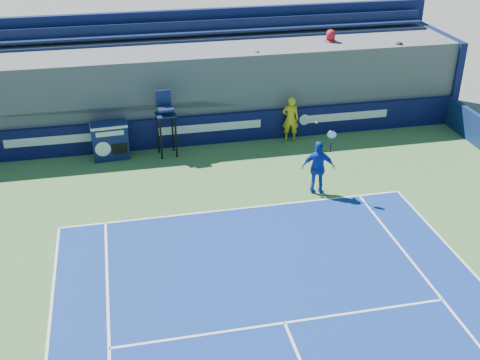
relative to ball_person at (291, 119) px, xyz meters
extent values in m
imported|color=yellow|center=(0.00, 0.00, 0.00)|extent=(0.73, 0.55, 1.80)
cube|color=white|center=(-3.14, -4.87, -0.89)|extent=(10.97, 0.07, 0.00)
cube|color=white|center=(-3.14, -10.35, -0.89)|extent=(8.23, 0.07, 0.00)
cube|color=#0B0E40|center=(-3.14, 0.35, -0.31)|extent=(20.40, 0.20, 1.20)
cube|color=white|center=(-9.14, 0.24, -0.19)|extent=(3.20, 0.01, 0.32)
cube|color=white|center=(-3.14, 0.24, -0.19)|extent=(4.00, 0.01, 0.32)
cube|color=white|center=(2.36, 0.24, -0.19)|extent=(3.60, 0.01, 0.32)
cylinder|color=white|center=(0.66, 0.24, -0.19)|extent=(0.44, 0.01, 0.44)
cube|color=#0E1A48|center=(-6.95, -0.17, -0.21)|extent=(1.34, 0.79, 1.40)
cube|color=silver|center=(-6.95, -0.17, 0.42)|extent=(1.37, 0.81, 0.10)
cylinder|color=white|center=(-7.23, -0.55, -0.36)|extent=(0.56, 0.06, 0.56)
cube|color=black|center=(-6.63, -0.51, -0.41)|extent=(0.55, 0.06, 0.40)
cube|color=silver|center=(-6.93, -0.53, 0.21)|extent=(1.00, 0.08, 0.18)
cylinder|color=black|center=(-5.12, -0.68, -0.11)|extent=(0.08, 0.08, 1.60)
cylinder|color=black|center=(-4.57, -0.62, -0.11)|extent=(0.08, 0.08, 1.60)
cylinder|color=black|center=(-5.18, -0.12, -0.11)|extent=(0.08, 0.08, 1.60)
cylinder|color=black|center=(-4.63, -0.06, -0.11)|extent=(0.08, 0.08, 1.60)
cube|color=#0D1744|center=(-4.87, -0.37, 0.72)|extent=(0.77, 0.77, 0.06)
cube|color=#131D48|center=(-4.86, -0.47, 0.97)|extent=(0.60, 0.51, 0.08)
cube|color=#14204C|center=(-4.90, -0.11, 1.27)|extent=(0.55, 0.12, 0.60)
imported|color=#163BB4|center=(-0.33, -4.35, 0.02)|extent=(1.16, 0.71, 1.84)
cylinder|color=black|center=(-0.02, -4.51, 0.79)|extent=(0.08, 0.16, 0.39)
torus|color=silver|center=(-0.04, -4.58, 1.27)|extent=(0.32, 0.21, 0.29)
cylinder|color=white|center=(-0.04, -4.58, 1.27)|extent=(0.26, 0.16, 0.24)
sphere|color=#DCEE35|center=(-0.51, -4.39, 1.64)|extent=(0.07, 0.07, 0.07)
cube|color=#59595F|center=(-3.14, 2.25, 0.78)|extent=(20.40, 3.60, 3.38)
cube|color=#59595F|center=(-3.14, 0.90, 0.57)|extent=(20.40, 0.90, 0.55)
cube|color=#131D47|center=(-3.14, 0.80, 1.04)|extent=(20.00, 0.45, 0.08)
cube|color=#131D47|center=(-3.14, 1.05, 1.24)|extent=(20.00, 0.06, 0.45)
cube|color=#59595F|center=(-3.14, 1.80, 1.12)|extent=(20.40, 0.90, 0.55)
cube|color=#131D47|center=(-3.14, 1.70, 1.59)|extent=(20.00, 0.45, 0.08)
cube|color=#131D47|center=(-3.14, 1.95, 1.79)|extent=(20.00, 0.06, 0.45)
cube|color=#59595F|center=(-3.14, 2.70, 1.67)|extent=(20.40, 0.90, 0.55)
cube|color=#131D47|center=(-3.14, 2.60, 2.14)|extent=(20.00, 0.45, 0.08)
cube|color=#131D47|center=(-3.14, 2.85, 2.34)|extent=(20.00, 0.06, 0.45)
cube|color=#59595F|center=(-3.14, 3.60, 2.22)|extent=(20.40, 0.90, 0.55)
cube|color=#131D47|center=(-3.14, 3.50, 2.69)|extent=(20.00, 0.45, 0.08)
cube|color=#131D47|center=(-3.14, 3.75, 2.89)|extent=(20.00, 0.06, 0.45)
cube|color=#0C1647|center=(-3.14, 4.20, 1.29)|extent=(20.80, 0.30, 4.40)
cube|color=#0C1647|center=(7.21, 2.25, 0.79)|extent=(0.30, 3.90, 3.40)
imported|color=white|center=(-5.03, 0.85, 1.60)|extent=(1.04, 0.70, 1.48)
imported|color=teal|center=(-1.16, 0.85, 1.69)|extent=(1.02, 0.52, 1.67)
imported|color=#AF1925|center=(2.08, 1.75, 2.19)|extent=(0.82, 0.60, 1.55)
imported|color=black|center=(4.61, 0.85, 1.72)|extent=(0.65, 0.45, 1.72)
camera|label=1|loc=(-6.50, -20.98, 8.78)|focal=45.00mm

